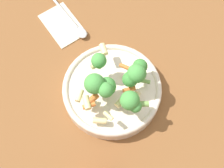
{
  "coord_description": "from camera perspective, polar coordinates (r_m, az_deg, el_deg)",
  "views": [
    {
      "loc": [
        -0.24,
        0.13,
        0.7
      ],
      "look_at": [
        0.0,
        0.0,
        0.06
      ],
      "focal_mm": 50.0,
      "sensor_mm": 36.0,
      "label": 1
    }
  ],
  "objects": [
    {
      "name": "ground_plane",
      "position": [
        0.75,
        0.0,
        -1.66
      ],
      "size": [
        3.0,
        3.0,
        0.0
      ],
      "primitive_type": "plane",
      "color": "brown"
    },
    {
      "name": "bowl",
      "position": [
        0.73,
        0.0,
        -1.06
      ],
      "size": [
        0.23,
        0.23,
        0.04
      ],
      "color": "beige",
      "rests_on": "ground_plane"
    },
    {
      "name": "pasta_salad",
      "position": [
        0.66,
        0.87,
        0.0
      ],
      "size": [
        0.18,
        0.18,
        0.09
      ],
      "color": "#8CB766",
      "rests_on": "bowl"
    },
    {
      "name": "napkin",
      "position": [
        0.85,
        -9.08,
        10.71
      ],
      "size": [
        0.13,
        0.09,
        0.01
      ],
      "color": "beige",
      "rests_on": "ground_plane"
    },
    {
      "name": "spoon",
      "position": [
        0.84,
        -7.33,
        11.27
      ],
      "size": [
        0.19,
        0.05,
        0.01
      ],
      "rotation": [
        0.0,
        0.0,
        9.58
      ],
      "color": "silver",
      "rests_on": "napkin"
    }
  ]
}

